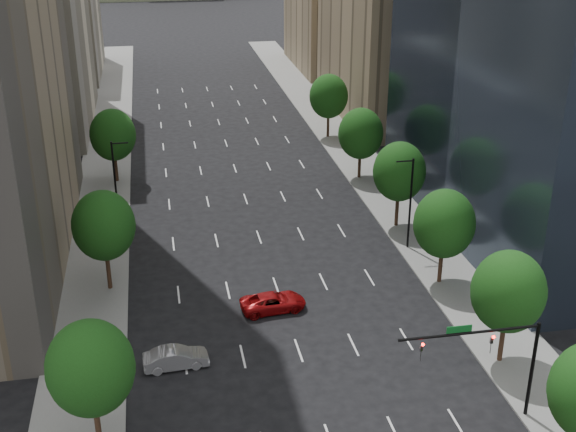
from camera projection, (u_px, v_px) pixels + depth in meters
sidewalk_left at (97, 249)px, 71.02m from camera, size 6.00×200.00×0.15m
sidewalk_right at (410, 225)px, 76.19m from camera, size 6.00×200.00×0.15m
midrise_cream_left at (26, 0)px, 101.17m from camera, size 14.00×30.00×35.00m
filler_left at (57, 24)px, 134.30m from camera, size 14.00×26.00×18.00m
parking_tan_right at (389, 12)px, 107.81m from camera, size 14.00×30.00×30.00m
filler_right at (333, 24)px, 140.34m from camera, size 14.00×26.00×16.00m
tree_right_1 at (508, 292)px, 52.05m from camera, size 5.20×5.20×8.75m
tree_right_2 at (444, 224)px, 62.91m from camera, size 5.20×5.20×8.61m
tree_right_3 at (399, 172)px, 73.60m from camera, size 5.20×5.20×8.89m
tree_right_4 at (361, 134)px, 86.39m from camera, size 5.20×5.20×8.46m
tree_right_5 at (329, 96)px, 100.68m from camera, size 5.20×5.20×8.75m
tree_left_0 at (91, 368)px, 43.78m from camera, size 5.20×5.20×8.75m
tree_left_1 at (104, 226)px, 61.70m from camera, size 5.20×5.20×8.97m
tree_left_2 at (113, 135)px, 85.23m from camera, size 5.20×5.20×8.68m
streetlight_rn at (410, 201)px, 69.43m from camera, size 1.70×0.20×9.00m
streetlight_ln at (116, 182)px, 73.95m from camera, size 1.70×0.20×9.00m
traffic_signal at (498, 352)px, 46.29m from camera, size 9.12×0.40×7.38m
car_silver at (176, 358)px, 53.40m from camera, size 4.74×1.95×1.53m
car_red_far at (273, 302)px, 60.66m from camera, size 5.56×3.04×1.48m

